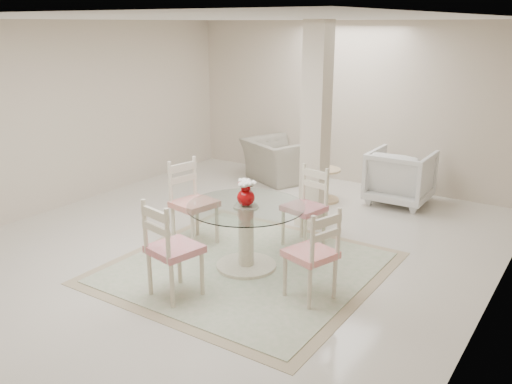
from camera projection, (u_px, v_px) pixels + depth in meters
The scene contains 13 objects.
ground at pixel (228, 246), 6.73m from camera, with size 7.00×7.00×0.00m, color beige.
room_shell at pixel (226, 96), 6.17m from camera, with size 6.02×7.02×2.71m.
column at pixel (316, 127), 7.09m from camera, with size 0.30×0.30×2.70m, color beige.
area_rug at pixel (246, 267), 6.13m from camera, with size 2.84×2.84×0.02m.
dining_table at pixel (246, 237), 6.02m from camera, with size 1.29×1.29×0.75m.
red_vase at pixel (246, 192), 5.86m from camera, with size 0.23×0.22×0.30m.
dining_chair_east at pixel (316, 248), 5.25m from camera, with size 0.54×0.54×1.07m.
dining_chair_north at pixel (308, 201), 6.63m from camera, with size 0.51×0.51×1.09m.
dining_chair_west at pixel (190, 196), 6.66m from camera, with size 0.55×0.55×1.17m.
dining_chair_south at pixel (168, 243), 5.29m from camera, with size 0.54×0.54×1.14m.
recliner_taupe at pixel (278, 160), 9.45m from camera, with size 1.11×0.97×0.72m, color gray.
armchair_white at pixel (400, 177), 8.24m from camera, with size 0.88×0.91×0.83m, color silver.
side_table at pixel (324, 186), 8.38m from camera, with size 0.49×0.49×0.51m.
Camera 1 is at (3.72, -4.99, 2.65)m, focal length 38.00 mm.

